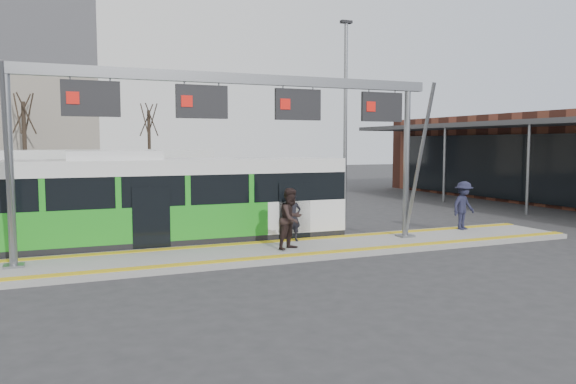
% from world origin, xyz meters
% --- Properties ---
extents(ground, '(120.00, 120.00, 0.00)m').
position_xyz_m(ground, '(0.00, 0.00, 0.00)').
color(ground, '#2D2D30').
rests_on(ground, ground).
extents(platform_main, '(22.00, 3.00, 0.15)m').
position_xyz_m(platform_main, '(0.00, 0.00, 0.07)').
color(platform_main, gray).
rests_on(platform_main, ground).
extents(platform_second, '(20.00, 3.00, 0.15)m').
position_xyz_m(platform_second, '(-4.00, 8.00, 0.07)').
color(platform_second, gray).
rests_on(platform_second, ground).
extents(tactile_main, '(22.00, 2.65, 0.02)m').
position_xyz_m(tactile_main, '(0.00, 0.00, 0.16)').
color(tactile_main, gold).
rests_on(tactile_main, platform_main).
extents(tactile_second, '(20.00, 0.35, 0.02)m').
position_xyz_m(tactile_second, '(-4.00, 9.15, 0.16)').
color(tactile_second, gold).
rests_on(tactile_second, platform_second).
extents(gantry, '(13.00, 1.68, 5.20)m').
position_xyz_m(gantry, '(-0.35, 0.25, 4.30)').
color(gantry, slate).
rests_on(gantry, platform_main).
extents(hero_bus, '(11.28, 2.58, 3.09)m').
position_xyz_m(hero_bus, '(-1.88, 2.68, 1.41)').
color(hero_bus, black).
rests_on(hero_bus, ground).
extents(bg_bus_green, '(12.16, 3.08, 3.02)m').
position_xyz_m(bg_bus_green, '(-4.44, 11.53, 1.49)').
color(bg_bus_green, black).
rests_on(bg_bus_green, ground).
extents(passenger_a, '(0.60, 0.42, 1.57)m').
position_xyz_m(passenger_a, '(1.62, 0.96, 0.93)').
color(passenger_a, black).
rests_on(passenger_a, platform_main).
extents(passenger_b, '(1.12, 1.05, 1.84)m').
position_xyz_m(passenger_b, '(1.04, -0.24, 1.07)').
color(passenger_b, black).
rests_on(passenger_b, platform_main).
extents(passenger_c, '(1.29, 0.96, 1.78)m').
position_xyz_m(passenger_c, '(8.39, 0.80, 1.04)').
color(passenger_c, '#1E2037').
rests_on(passenger_c, platform_main).
extents(tree_left, '(1.40, 1.40, 7.04)m').
position_xyz_m(tree_left, '(-7.18, 28.09, 5.34)').
color(tree_left, '#382B21').
rests_on(tree_left, ground).
extents(tree_mid, '(1.40, 1.40, 6.97)m').
position_xyz_m(tree_mid, '(2.41, 34.24, 5.29)').
color(tree_mid, '#382B21').
rests_on(tree_mid, ground).
extents(lamp_east, '(0.50, 0.25, 8.59)m').
position_xyz_m(lamp_east, '(6.40, 6.23, 4.54)').
color(lamp_east, slate).
rests_on(lamp_east, ground).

